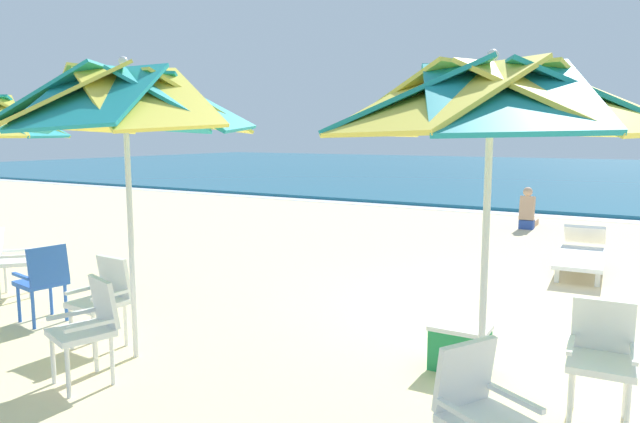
{
  "coord_description": "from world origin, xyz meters",
  "views": [
    {
      "loc": [
        0.88,
        -6.35,
        2.04
      ],
      "look_at": [
        -3.0,
        0.37,
        1.0
      ],
      "focal_mm": 32.1,
      "sensor_mm": 36.0,
      "label": 1
    }
  ],
  "objects_px": {
    "plastic_chair_4": "(10,258)",
    "cooler_box": "(460,347)",
    "plastic_chair_0": "(481,410)",
    "plastic_chair_2": "(103,296)",
    "beach_umbrella_1": "(125,103)",
    "beachgoer_seated": "(528,215)",
    "beach_umbrella_0": "(491,103)",
    "plastic_chair_1": "(601,353)",
    "plastic_chair_3": "(89,324)",
    "plastic_chair_5": "(44,279)",
    "sun_lounger_1": "(581,253)"
  },
  "relations": [
    {
      "from": "beach_umbrella_0",
      "to": "plastic_chair_5",
      "type": "relative_size",
      "value": 3.01
    },
    {
      "from": "plastic_chair_3",
      "to": "plastic_chair_0",
      "type": "bearing_deg",
      "value": 2.18
    },
    {
      "from": "plastic_chair_2",
      "to": "beachgoer_seated",
      "type": "distance_m",
      "value": 9.77
    },
    {
      "from": "beach_umbrella_0",
      "to": "plastic_chair_2",
      "type": "height_order",
      "value": "beach_umbrella_0"
    },
    {
      "from": "cooler_box",
      "to": "plastic_chair_5",
      "type": "bearing_deg",
      "value": -166.53
    },
    {
      "from": "plastic_chair_2",
      "to": "sun_lounger_1",
      "type": "bearing_deg",
      "value": 56.78
    },
    {
      "from": "plastic_chair_3",
      "to": "plastic_chair_5",
      "type": "distance_m",
      "value": 1.86
    },
    {
      "from": "beach_umbrella_0",
      "to": "beach_umbrella_1",
      "type": "bearing_deg",
      "value": -172.42
    },
    {
      "from": "plastic_chair_5",
      "to": "beach_umbrella_1",
      "type": "bearing_deg",
      "value": -6.75
    },
    {
      "from": "sun_lounger_1",
      "to": "beachgoer_seated",
      "type": "bearing_deg",
      "value": 110.62
    },
    {
      "from": "cooler_box",
      "to": "beachgoer_seated",
      "type": "xyz_separation_m",
      "value": [
        -0.92,
        8.35,
        0.09
      ]
    },
    {
      "from": "cooler_box",
      "to": "beach_umbrella_0",
      "type": "bearing_deg",
      "value": -64.7
    },
    {
      "from": "plastic_chair_4",
      "to": "cooler_box",
      "type": "distance_m",
      "value": 5.67
    },
    {
      "from": "plastic_chair_0",
      "to": "plastic_chair_4",
      "type": "relative_size",
      "value": 1.0
    },
    {
      "from": "plastic_chair_2",
      "to": "plastic_chair_5",
      "type": "height_order",
      "value": "same"
    },
    {
      "from": "plastic_chair_3",
      "to": "plastic_chair_2",
      "type": "bearing_deg",
      "value": 133.17
    },
    {
      "from": "beach_umbrella_1",
      "to": "cooler_box",
      "type": "bearing_deg",
      "value": 24.39
    },
    {
      "from": "plastic_chair_2",
      "to": "plastic_chair_1",
      "type": "bearing_deg",
      "value": 10.44
    },
    {
      "from": "beach_umbrella_1",
      "to": "plastic_chair_5",
      "type": "xyz_separation_m",
      "value": [
        -1.6,
        0.19,
        -1.82
      ]
    },
    {
      "from": "plastic_chair_1",
      "to": "cooler_box",
      "type": "distance_m",
      "value": 1.22
    },
    {
      "from": "beach_umbrella_0",
      "to": "plastic_chair_5",
      "type": "xyz_separation_m",
      "value": [
        -4.67,
        -0.22,
        -1.76
      ]
    },
    {
      "from": "beach_umbrella_0",
      "to": "beachgoer_seated",
      "type": "xyz_separation_m",
      "value": [
        -1.3,
        9.15,
        -1.96
      ]
    },
    {
      "from": "sun_lounger_1",
      "to": "plastic_chair_4",
      "type": "bearing_deg",
      "value": -140.61
    },
    {
      "from": "plastic_chair_1",
      "to": "plastic_chair_3",
      "type": "distance_m",
      "value": 3.97
    },
    {
      "from": "plastic_chair_0",
      "to": "plastic_chair_3",
      "type": "bearing_deg",
      "value": -177.82
    },
    {
      "from": "plastic_chair_2",
      "to": "plastic_chair_3",
      "type": "distance_m",
      "value": 0.85
    },
    {
      "from": "plastic_chair_4",
      "to": "beach_umbrella_1",
      "type": "bearing_deg",
      "value": -12.27
    },
    {
      "from": "beach_umbrella_1",
      "to": "plastic_chair_5",
      "type": "bearing_deg",
      "value": 173.25
    },
    {
      "from": "beach_umbrella_1",
      "to": "plastic_chair_3",
      "type": "bearing_deg",
      "value": -79.95
    },
    {
      "from": "plastic_chair_4",
      "to": "plastic_chair_5",
      "type": "height_order",
      "value": "same"
    },
    {
      "from": "plastic_chair_3",
      "to": "plastic_chair_5",
      "type": "relative_size",
      "value": 1.0
    },
    {
      "from": "plastic_chair_0",
      "to": "sun_lounger_1",
      "type": "xyz_separation_m",
      "value": [
        -0.07,
        6.14,
        -0.22
      ]
    },
    {
      "from": "plastic_chair_0",
      "to": "plastic_chair_1",
      "type": "bearing_deg",
      "value": 67.79
    },
    {
      "from": "plastic_chair_1",
      "to": "beach_umbrella_1",
      "type": "distance_m",
      "value": 4.3
    },
    {
      "from": "plastic_chair_2",
      "to": "plastic_chair_3",
      "type": "bearing_deg",
      "value": -46.83
    },
    {
      "from": "plastic_chair_0",
      "to": "plastic_chair_5",
      "type": "height_order",
      "value": "same"
    },
    {
      "from": "beach_umbrella_0",
      "to": "plastic_chair_4",
      "type": "xyz_separation_m",
      "value": [
        -6.01,
        0.23,
        -1.76
      ]
    },
    {
      "from": "beachgoer_seated",
      "to": "plastic_chair_4",
      "type": "bearing_deg",
      "value": -117.81
    },
    {
      "from": "plastic_chair_4",
      "to": "cooler_box",
      "type": "height_order",
      "value": "plastic_chair_4"
    },
    {
      "from": "plastic_chair_2",
      "to": "plastic_chair_4",
      "type": "xyz_separation_m",
      "value": [
        -2.46,
        0.59,
        0.0
      ]
    },
    {
      "from": "plastic_chair_3",
      "to": "plastic_chair_4",
      "type": "bearing_deg",
      "value": 158.39
    },
    {
      "from": "plastic_chair_4",
      "to": "cooler_box",
      "type": "xyz_separation_m",
      "value": [
        5.63,
        0.58,
        -0.3
      ]
    },
    {
      "from": "plastic_chair_0",
      "to": "plastic_chair_2",
      "type": "distance_m",
      "value": 3.79
    },
    {
      "from": "beach_umbrella_1",
      "to": "beachgoer_seated",
      "type": "distance_m",
      "value": 9.93
    },
    {
      "from": "plastic_chair_2",
      "to": "plastic_chair_4",
      "type": "distance_m",
      "value": 2.53
    },
    {
      "from": "plastic_chair_2",
      "to": "plastic_chair_5",
      "type": "xyz_separation_m",
      "value": [
        -1.12,
        0.13,
        0.0
      ]
    },
    {
      "from": "plastic_chair_1",
      "to": "plastic_chair_3",
      "type": "height_order",
      "value": "same"
    },
    {
      "from": "sun_lounger_1",
      "to": "plastic_chair_5",
      "type": "bearing_deg",
      "value": -131.16
    },
    {
      "from": "plastic_chair_0",
      "to": "plastic_chair_2",
      "type": "bearing_deg",
      "value": 172.43
    },
    {
      "from": "plastic_chair_0",
      "to": "plastic_chair_5",
      "type": "relative_size",
      "value": 1.0
    }
  ]
}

